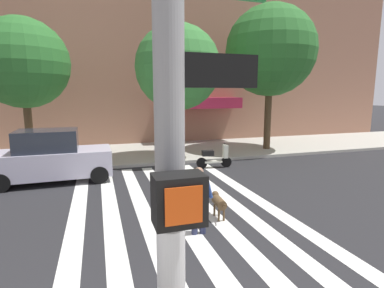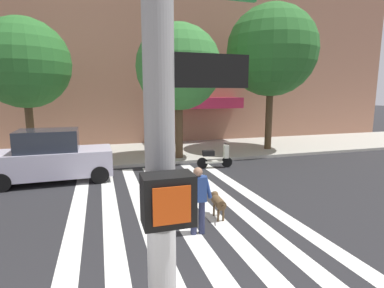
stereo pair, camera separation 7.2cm
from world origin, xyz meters
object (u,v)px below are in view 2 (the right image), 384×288
Objects in this scene: street_tree_nearest at (25,64)px; street_tree_further at (272,51)px; traffic_light_pole at (161,56)px; parked_car_behind_first at (53,157)px; dog_on_leash at (218,202)px; street_tree_middle at (179,68)px; parked_scooter at (215,157)px; pedestrian_dog_walker at (198,197)px.

street_tree_nearest is 0.81× the size of street_tree_further.
traffic_light_pole reaches higher than parked_car_behind_first.
dog_on_leash is at bearing -47.21° from parked_car_behind_first.
traffic_light_pole is 13.25m from street_tree_middle.
dog_on_leash is (-6.46, -8.16, -5.27)m from street_tree_further.
parked_scooter is 0.25× the size of street_tree_nearest.
parked_scooter is (4.59, 10.76, -3.04)m from traffic_light_pole.
traffic_light_pole is at bearing -76.03° from street_tree_nearest.
street_tree_further is (12.52, -0.19, 1.03)m from street_tree_nearest.
street_tree_further reaches higher than dog_on_leash.
street_tree_further is (9.08, 13.66, 2.19)m from traffic_light_pole.
parked_car_behind_first is 0.65× the size of street_tree_middle.
pedestrian_dog_walker is 1.72× the size of dog_on_leash.
traffic_light_pole is 3.55× the size of parked_scooter.
parked_scooter is 9.58m from street_tree_nearest.
traffic_light_pole is at bearing -110.63° from pedestrian_dog_walker.
traffic_light_pole is 11.12m from parked_car_behind_first.
street_tree_middle reaches higher than dog_on_leash.
street_tree_nearest is at bearing 158.95° from parked_scooter.
traffic_light_pole is 0.88× the size of street_tree_nearest.
street_tree_middle reaches higher than parked_scooter.
parked_car_behind_first is 2.60× the size of parked_scooter.
street_tree_further is (4.49, 2.90, 5.23)m from parked_scooter.
street_tree_middle is 8.94m from pedestrian_dog_walker.
street_tree_further is at bearing 15.30° from parked_car_behind_first.
street_tree_further reaches higher than street_tree_nearest.
parked_car_behind_first reaches higher than dog_on_leash.
parked_scooter is 5.62m from dog_on_leash.
pedestrian_dog_walker is at bearing -137.70° from dog_on_leash.
traffic_light_pole is at bearing -113.10° from parked_scooter.
parked_scooter is at bearing -59.90° from street_tree_middle.
traffic_light_pole is 0.72× the size of street_tree_further.
parked_car_behind_first is 0.52× the size of street_tree_further.
pedestrian_dog_walker is at bearing -114.99° from parked_scooter.
street_tree_nearest reaches higher than dog_on_leash.
street_tree_nearest is 11.15m from dog_on_leash.
parked_car_behind_first reaches higher than parked_scooter.
pedestrian_dog_walker is at bearing -101.65° from street_tree_middle.
parked_scooter is 0.20× the size of street_tree_further.
street_tree_nearest is (-8.04, 3.09, 4.20)m from parked_scooter.
dog_on_leash is (-0.82, -7.24, -4.14)m from street_tree_middle.
parked_scooter reaches higher than dog_on_leash.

